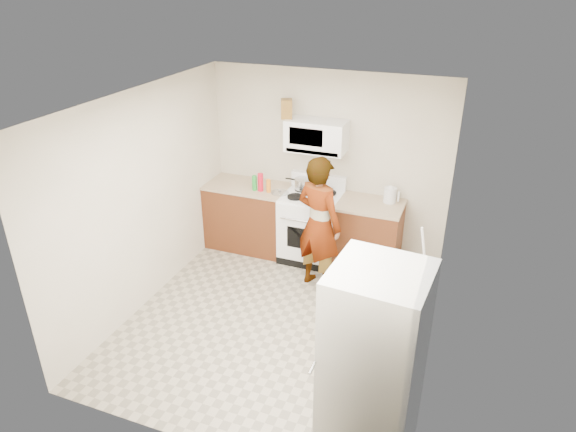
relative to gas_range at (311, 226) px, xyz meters
The scene contains 20 objects.
floor 1.56m from the gas_range, 86.14° to the right, with size 3.60×3.60×0.00m, color gray.
back_wall 0.83m from the gas_range, 72.00° to the left, with size 3.20×0.02×2.50m, color beige.
right_wall 2.37m from the gas_range, 41.25° to the right, with size 0.02×3.60×2.50m, color beige.
cabinet_left 0.94m from the gas_range, behind, with size 1.12×0.62×0.90m, color #572914.
counter_left 1.03m from the gas_range, behind, with size 1.14×0.64×0.04m, color tan.
cabinet_right 0.78m from the gas_range, ahead, with size 0.80×0.62×0.90m, color #572914.
counter_right 0.89m from the gas_range, ahead, with size 0.82×0.64×0.04m, color tan.
gas_range is the anchor object (origin of this frame).
microwave 1.22m from the gas_range, 90.00° to the left, with size 0.76×0.38×0.40m, color white.
person 0.78m from the gas_range, 64.59° to the right, with size 0.62×0.41×1.71m, color tan.
fridge 3.13m from the gas_range, 62.68° to the right, with size 0.70×0.70×1.70m, color silver.
kettle 1.14m from the gas_range, ahead, with size 0.16×0.16×0.19m, color silver.
jug 1.59m from the gas_range, 167.32° to the left, with size 0.14×0.14×0.24m, color brown.
saucepan 0.57m from the gas_range, 140.86° to the left, with size 0.24×0.24×0.13m, color #BBBCC0.
tray 0.50m from the gas_range, 24.03° to the right, with size 0.25×0.16×0.05m, color white.
bottle_spray 0.90m from the gas_range, behind, with size 0.07×0.07×0.24m, color red.
bottle_hot_sauce 0.79m from the gas_range, 169.27° to the right, with size 0.06×0.06×0.18m, color orange.
bottle_green_cap 0.96m from the gas_range, behind, with size 0.06×0.06×0.20m, color #1A8F2A.
pot_lid 0.63m from the gas_range, 168.61° to the right, with size 0.23×0.23×0.01m, color silver.
broom 1.83m from the gas_range, 27.86° to the right, with size 0.03×0.03×1.18m, color white.
Camera 1 is at (1.81, -4.38, 3.61)m, focal length 32.00 mm.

